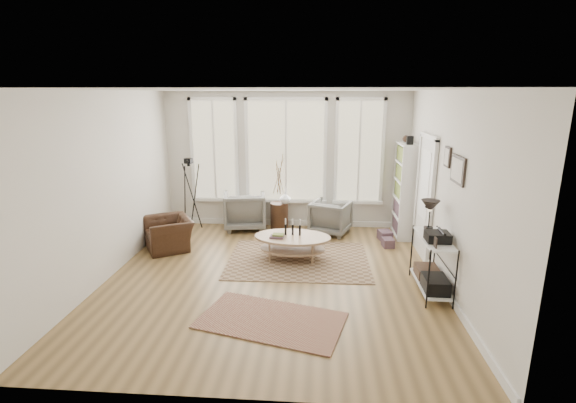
# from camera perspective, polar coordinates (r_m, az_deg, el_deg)

# --- Properties ---
(room) EXTENTS (5.50, 5.54, 2.90)m
(room) POSITION_cam_1_polar(r_m,az_deg,el_deg) (6.34, -2.00, 1.57)
(room) COLOR olive
(room) RESTS_ON ground
(bay_window) EXTENTS (4.14, 0.12, 2.24)m
(bay_window) POSITION_cam_1_polar(r_m,az_deg,el_deg) (8.94, -0.29, 6.61)
(bay_window) COLOR tan
(bay_window) RESTS_ON ground
(door) EXTENTS (0.09, 1.06, 2.22)m
(door) POSITION_cam_1_polar(r_m,az_deg,el_deg) (7.70, 18.20, 0.87)
(door) COLOR silver
(door) RESTS_ON ground
(bookcase) EXTENTS (0.31, 0.85, 2.06)m
(bookcase) POSITION_cam_1_polar(r_m,az_deg,el_deg) (8.72, 15.62, 1.51)
(bookcase) COLOR white
(bookcase) RESTS_ON ground
(low_shelf) EXTENTS (0.38, 1.08, 1.30)m
(low_shelf) POSITION_cam_1_polar(r_m,az_deg,el_deg) (6.49, 19.12, -7.40)
(low_shelf) COLOR white
(low_shelf) RESTS_ON ground
(wall_art) EXTENTS (0.04, 0.88, 0.44)m
(wall_art) POSITION_cam_1_polar(r_m,az_deg,el_deg) (6.22, 21.87, 4.50)
(wall_art) COLOR black
(wall_art) RESTS_ON ground
(rug_main) EXTENTS (2.46, 1.85, 0.01)m
(rug_main) POSITION_cam_1_polar(r_m,az_deg,el_deg) (7.42, 1.42, -7.97)
(rug_main) COLOR brown
(rug_main) RESTS_ON ground
(rug_runner) EXTENTS (2.03, 1.46, 0.01)m
(rug_runner) POSITION_cam_1_polar(r_m,az_deg,el_deg) (5.60, -2.33, -15.89)
(rug_runner) COLOR brown
(rug_runner) RESTS_ON ground
(coffee_table) EXTENTS (1.40, 0.95, 0.62)m
(coffee_table) POSITION_cam_1_polar(r_m,az_deg,el_deg) (7.36, 0.55, -5.44)
(coffee_table) COLOR #A48260
(coffee_table) RESTS_ON ground
(armchair_left) EXTENTS (1.01, 1.03, 0.81)m
(armchair_left) POSITION_cam_1_polar(r_m,az_deg,el_deg) (9.04, -5.96, -1.18)
(armchair_left) COLOR slate
(armchair_left) RESTS_ON ground
(armchair_right) EXTENTS (0.96, 0.97, 0.69)m
(armchair_right) POSITION_cam_1_polar(r_m,az_deg,el_deg) (8.74, 5.87, -2.13)
(armchair_right) COLOR slate
(armchair_right) RESTS_ON ground
(side_table) EXTENTS (0.39, 0.39, 1.62)m
(side_table) POSITION_cam_1_polar(r_m,az_deg,el_deg) (8.84, -1.20, 1.06)
(side_table) COLOR #352014
(side_table) RESTS_ON ground
(vase) EXTENTS (0.24, 0.24, 0.24)m
(vase) POSITION_cam_1_polar(r_m,az_deg,el_deg) (8.83, -0.38, 0.51)
(vase) COLOR silver
(vase) RESTS_ON side_table
(accent_chair) EXTENTS (1.18, 1.14, 0.59)m
(accent_chair) POSITION_cam_1_polar(r_m,az_deg,el_deg) (8.18, -15.98, -4.22)
(accent_chair) COLOR #352014
(accent_chair) RESTS_ON ground
(tripod_camera) EXTENTS (0.54, 0.54, 1.54)m
(tripod_camera) POSITION_cam_1_polar(r_m,az_deg,el_deg) (9.08, -13.17, 0.57)
(tripod_camera) COLOR black
(tripod_camera) RESTS_ON ground
(book_stack_near) EXTENTS (0.29, 0.34, 0.19)m
(book_stack_near) POSITION_cam_1_polar(r_m,az_deg,el_deg) (8.57, 13.11, -4.55)
(book_stack_near) COLOR brown
(book_stack_near) RESTS_ON ground
(book_stack_far) EXTENTS (0.23, 0.28, 0.17)m
(book_stack_far) POSITION_cam_1_polar(r_m,az_deg,el_deg) (8.22, 13.50, -5.50)
(book_stack_far) COLOR brown
(book_stack_far) RESTS_ON ground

